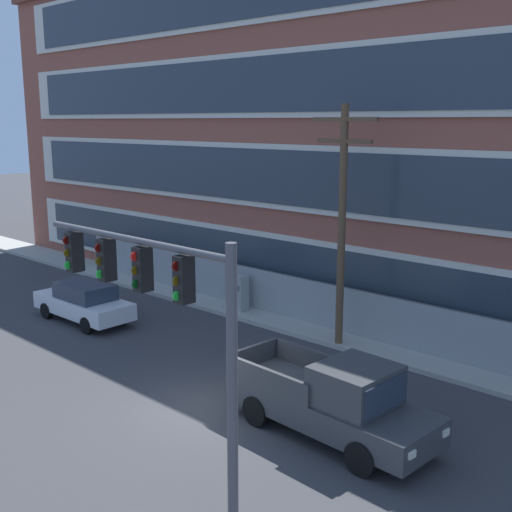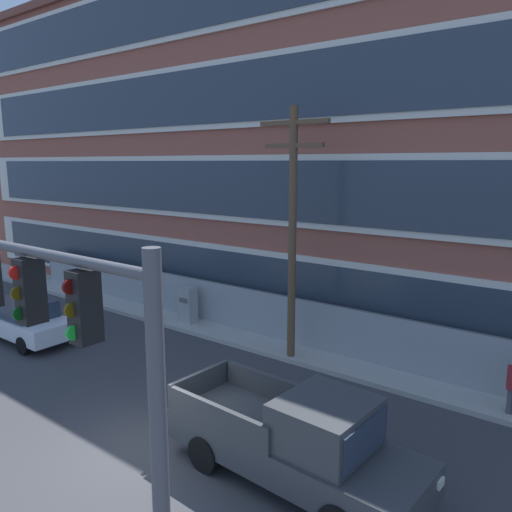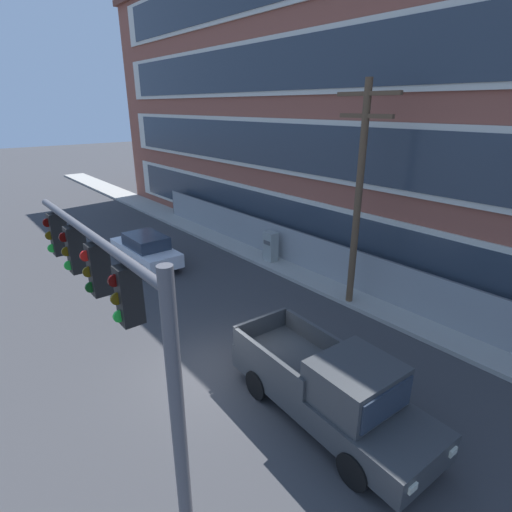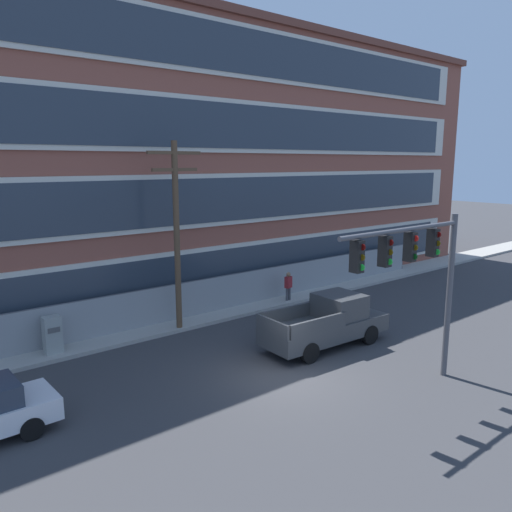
# 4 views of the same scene
# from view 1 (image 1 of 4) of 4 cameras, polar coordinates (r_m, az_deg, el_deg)

# --- Properties ---
(ground_plane) EXTENTS (160.00, 160.00, 0.00)m
(ground_plane) POSITION_cam_1_polar(r_m,az_deg,el_deg) (18.07, -4.36, -13.45)
(ground_plane) COLOR #38383A
(sidewalk_building_side) EXTENTS (80.00, 2.06, 0.16)m
(sidewalk_building_side) POSITION_cam_1_polar(r_m,az_deg,el_deg) (23.19, 9.08, -7.51)
(sidewalk_building_side) COLOR #9E9B93
(sidewalk_building_side) RESTS_ON ground
(brick_mill_building) EXTENTS (50.47, 11.31, 14.74)m
(brick_mill_building) POSITION_cam_1_polar(r_m,az_deg,el_deg) (27.38, 17.51, 10.64)
(brick_mill_building) COLOR brown
(brick_mill_building) RESTS_ON ground
(chain_link_fence) EXTENTS (34.81, 0.06, 1.87)m
(chain_link_fence) POSITION_cam_1_polar(r_m,az_deg,el_deg) (22.86, 10.77, -5.55)
(chain_link_fence) COLOR gray
(chain_link_fence) RESTS_ON ground
(traffic_signal_mast) EXTENTS (5.84, 0.43, 5.71)m
(traffic_signal_mast) POSITION_cam_1_polar(r_m,az_deg,el_deg) (12.66, -8.68, -4.05)
(traffic_signal_mast) COLOR #4C4C51
(traffic_signal_mast) RESTS_ON ground
(pickup_truck_dark_grey) EXTENTS (5.71, 2.27, 2.07)m
(pickup_truck_dark_grey) POSITION_cam_1_polar(r_m,az_deg,el_deg) (16.31, 6.95, -12.68)
(pickup_truck_dark_grey) COLOR #383A3D
(pickup_truck_dark_grey) RESTS_ON ground
(sedan_white) EXTENTS (4.58, 1.87, 1.56)m
(sedan_white) POSITION_cam_1_polar(r_m,az_deg,el_deg) (26.04, -15.04, -3.94)
(sedan_white) COLOR silver
(sedan_white) RESTS_ON ground
(utility_pole_near_corner) EXTENTS (2.50, 0.26, 8.28)m
(utility_pole_near_corner) POSITION_cam_1_polar(r_m,az_deg,el_deg) (21.66, 7.66, 3.51)
(utility_pole_near_corner) COLOR brown
(utility_pole_near_corner) RESTS_ON ground
(electrical_cabinet) EXTENTS (0.65, 0.50, 1.61)m
(electrical_cabinet) POSITION_cam_1_polar(r_m,az_deg,el_deg) (26.15, -1.49, -3.45)
(electrical_cabinet) COLOR #939993
(electrical_cabinet) RESTS_ON ground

